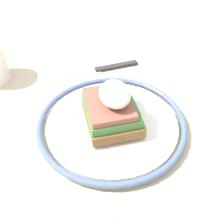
{
  "coord_description": "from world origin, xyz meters",
  "views": [
    {
      "loc": [
        -0.33,
        0.11,
        1.09
      ],
      "look_at": [
        -0.02,
        0.03,
        0.79
      ],
      "focal_mm": 45.0,
      "sensor_mm": 36.0,
      "label": 1
    }
  ],
  "objects": [
    {
      "name": "dining_table",
      "position": [
        0.0,
        0.0,
        0.63
      ],
      "size": [
        0.83,
        0.91,
        0.75
      ],
      "color": "#C6B28E",
      "rests_on": "ground_plane"
    },
    {
      "name": "sandwich",
      "position": [
        -0.02,
        0.03,
        0.79
      ],
      "size": [
        0.1,
        0.08,
        0.07
      ],
      "color": "brown",
      "rests_on": "plate"
    },
    {
      "name": "plate",
      "position": [
        -0.02,
        0.03,
        0.76
      ],
      "size": [
        0.24,
        0.24,
        0.02
      ],
      "color": "white",
      "rests_on": "dining_table"
    },
    {
      "name": "knife",
      "position": [
        0.15,
        0.02,
        0.75
      ],
      "size": [
        0.03,
        0.2,
        0.01
      ],
      "color": "#2D2D2D",
      "rests_on": "dining_table"
    }
  ]
}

